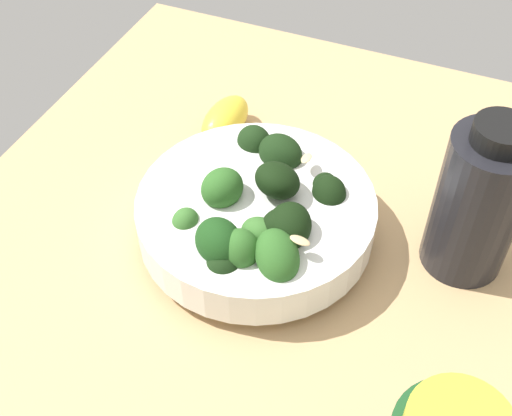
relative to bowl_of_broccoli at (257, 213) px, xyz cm
name	(u,v)px	position (x,y,z in cm)	size (l,w,h in cm)	color
ground_plane	(310,272)	(0.37, 5.62, -5.52)	(71.75, 71.75, 3.76)	tan
bowl_of_broccoli	(257,213)	(0.00, 0.00, 0.00)	(22.14, 22.14, 9.51)	white
lemon_wedge	(225,120)	(-13.18, -9.32, -1.69)	(7.87, 4.13, 3.89)	yellow
bottle_short	(478,202)	(-5.24, 18.41, 3.83)	(7.49, 7.49, 15.95)	black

